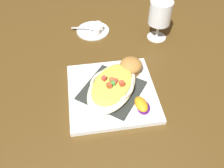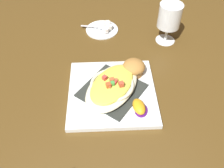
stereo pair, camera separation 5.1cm
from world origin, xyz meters
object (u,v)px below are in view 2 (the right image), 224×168
object	(u,v)px
gratin_dish	(112,86)
creamer_cup_2	(107,24)
square_plate	(112,92)
spoon	(100,27)
stemmed_glass	(169,18)
creamer_cup_0	(106,30)
orange_garnish	(139,107)
creamer_cup_1	(109,27)
creamer_saucer	(102,29)
muffin	(134,68)

from	to	relation	value
gratin_dish	creamer_cup_2	distance (m)	0.35
square_plate	spoon	world-z (taller)	spoon
creamer_cup_2	stemmed_glass	bearing A→B (deg)	151.72
spoon	creamer_cup_2	bearing A→B (deg)	-154.19
square_plate	stemmed_glass	world-z (taller)	stemmed_glass
creamer_cup_0	spoon	bearing A→B (deg)	-54.64
orange_garnish	creamer_cup_1	size ratio (longest dim) A/B	2.67
square_plate	gratin_dish	xyz separation A→B (m)	(-0.00, 0.00, 0.03)
square_plate	stemmed_glass	size ratio (longest dim) A/B	1.75
orange_garnish	creamer_cup_1	xyz separation A→B (m)	(0.04, -0.40, -0.01)
creamer_cup_0	creamer_saucer	bearing A→B (deg)	-65.98
spoon	creamer_cup_1	bearing A→B (deg)	165.59
orange_garnish	spoon	size ratio (longest dim) A/B	0.64
spoon	creamer_cup_0	size ratio (longest dim) A/B	4.15
gratin_dish	stemmed_glass	xyz separation A→B (m)	(-0.23, -0.24, 0.06)
stemmed_glass	creamer_cup_2	distance (m)	0.24
gratin_dish	muffin	size ratio (longest dim) A/B	3.50
creamer_cup_0	creamer_cup_1	world-z (taller)	same
creamer_saucer	creamer_cup_0	distance (m)	0.03
muffin	creamer_cup_1	distance (m)	0.26
creamer_saucer	spoon	distance (m)	0.01
square_plate	creamer_cup_0	xyz separation A→B (m)	(-0.01, -0.30, 0.01)
gratin_dish	creamer_cup_0	world-z (taller)	gratin_dish
orange_garnish	square_plate	bearing A→B (deg)	-49.27
square_plate	creamer_cup_1	bearing A→B (deg)	-95.02
spoon	orange_garnish	bearing A→B (deg)	100.20
gratin_dish	creamer_saucer	size ratio (longest dim) A/B	1.94
creamer_cup_1	orange_garnish	bearing A→B (deg)	95.43
muffin	creamer_cup_1	bearing A→B (deg)	-79.56
spoon	creamer_cup_0	world-z (taller)	creamer_cup_0
gratin_dish	orange_garnish	bearing A→B (deg)	130.75
square_plate	muffin	distance (m)	0.10
stemmed_glass	creamer_cup_1	size ratio (longest dim) A/B	6.07
spoon	creamer_cup_2	size ratio (longest dim) A/B	4.15
orange_garnish	creamer_saucer	size ratio (longest dim) A/B	0.51
gratin_dish	spoon	xyz separation A→B (m)	(0.01, -0.33, -0.02)
muffin	stemmed_glass	xyz separation A→B (m)	(-0.15, -0.17, 0.06)
square_plate	muffin	xyz separation A→B (m)	(-0.08, -0.06, 0.03)
creamer_cup_0	creamer_cup_1	bearing A→B (deg)	-130.20
creamer_saucer	creamer_cup_0	xyz separation A→B (m)	(-0.01, 0.03, 0.01)
creamer_saucer	creamer_cup_1	bearing A→B (deg)	165.59
creamer_cup_0	creamer_cup_2	world-z (taller)	same
gratin_dish	orange_garnish	world-z (taller)	gratin_dish
orange_garnish	stemmed_glass	xyz separation A→B (m)	(-0.16, -0.31, 0.07)
creamer_cup_1	stemmed_glass	bearing A→B (deg)	156.71
orange_garnish	creamer_cup_0	distance (m)	0.38
gratin_dish	creamer_cup_2	size ratio (longest dim) A/B	10.04
creamer_cup_0	creamer_cup_2	xyz separation A→B (m)	(-0.01, -0.04, 0.00)
square_plate	creamer_saucer	bearing A→B (deg)	-90.19
creamer_saucer	creamer_cup_2	distance (m)	0.03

